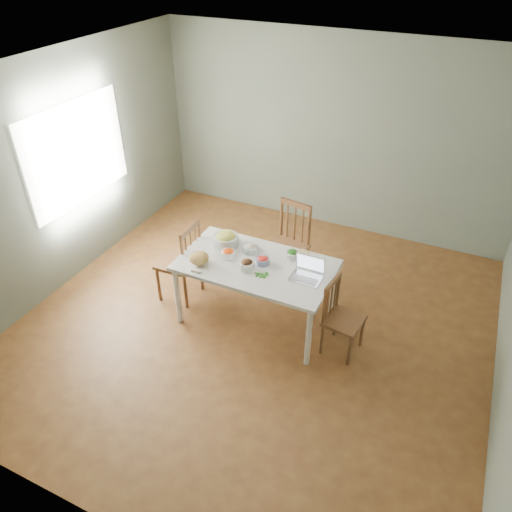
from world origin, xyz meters
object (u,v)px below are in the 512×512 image
at_px(chair_far, 286,246).
at_px(chair_right, 344,319).
at_px(bread_boule, 199,258).
at_px(bowl_squash, 226,239).
at_px(dining_table, 256,292).
at_px(chair_left, 178,260).
at_px(laptop, 306,270).

relative_size(chair_far, chair_right, 1.21).
xyz_separation_m(chair_right, bread_boule, (-1.57, -0.18, 0.41)).
relative_size(chair_right, bowl_squash, 3.02).
distance_m(dining_table, bowl_squash, 0.68).
height_order(chair_far, chair_right, chair_far).
height_order(dining_table, bowl_squash, bowl_squash).
xyz_separation_m(dining_table, chair_far, (0.02, 0.81, 0.13)).
bearing_deg(chair_far, chair_left, -132.51).
bearing_deg(chair_right, chair_far, 56.96).
bearing_deg(laptop, dining_table, 177.17).
bearing_deg(chair_far, laptop, -46.86).
bearing_deg(bread_boule, chair_left, 150.55).
height_order(chair_far, chair_left, chair_far).
bearing_deg(dining_table, bowl_squash, 158.28).
distance_m(chair_right, laptop, 0.64).
height_order(chair_left, bowl_squash, chair_left).
xyz_separation_m(chair_far, laptop, (0.55, -0.84, 0.36)).
height_order(dining_table, chair_far, chair_far).
distance_m(chair_far, chair_left, 1.30).
distance_m(dining_table, chair_far, 0.82).
xyz_separation_m(chair_left, bowl_squash, (0.55, 0.17, 0.35)).
xyz_separation_m(chair_far, bread_boule, (-0.57, -1.05, 0.32)).
distance_m(chair_far, bowl_squash, 0.86).
bearing_deg(bread_boule, laptop, 10.94).
height_order(dining_table, chair_right, chair_right).
distance_m(dining_table, chair_right, 1.02).
bearing_deg(bread_boule, bowl_squash, 77.76).
bearing_deg(chair_left, bowl_squash, 104.80).
relative_size(dining_table, bowl_squash, 5.79).
relative_size(chair_far, chair_left, 1.02).
distance_m(bowl_squash, laptop, 1.05).
relative_size(dining_table, chair_right, 1.92).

